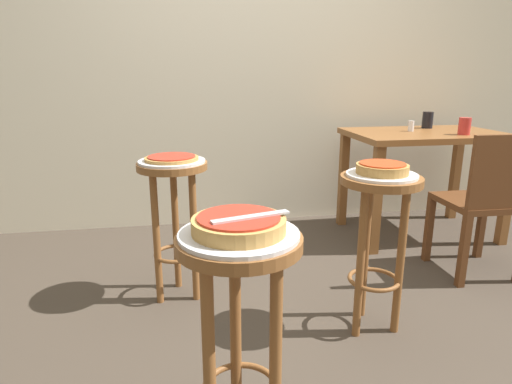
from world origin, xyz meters
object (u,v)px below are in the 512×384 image
object	(u,v)px
serving_plate_leftside	(172,161)
wooden_chair	(486,200)
pizza_middle	(382,168)
cup_near_edge	(465,126)
stool_foreground	(240,304)
serving_plate_middle	(382,175)
stool_leftside	(174,202)
dining_table	(424,149)
pizza_foreground	(239,224)
cup_far_edge	(428,120)
stool_middle	(378,221)
pizza_leftside	(172,158)
condiment_shaker	(411,126)
pizza_server_knife	(251,217)
serving_plate_foreground	(239,234)

from	to	relation	value
serving_plate_leftside	wooden_chair	size ratio (longest dim) A/B	0.39
pizza_middle	cup_near_edge	xyz separation A→B (m)	(1.02, 0.93, 0.05)
pizza_middle	cup_near_edge	size ratio (longest dim) A/B	1.96
stool_foreground	wooden_chair	world-z (taller)	wooden_chair
wooden_chair	serving_plate_middle	bearing A→B (deg)	-154.50
stool_leftside	dining_table	world-z (taller)	dining_table
serving_plate_middle	serving_plate_leftside	distance (m)	1.00
pizza_foreground	cup_far_edge	bearing A→B (deg)	48.72
serving_plate_middle	cup_near_edge	xyz separation A→B (m)	(1.02, 0.93, 0.08)
dining_table	pizza_foreground	bearing A→B (deg)	-132.17
pizza_foreground	dining_table	xyz separation A→B (m)	(1.55, 1.72, -0.12)
stool_middle	cup_near_edge	bearing A→B (deg)	42.27
serving_plate_leftside	wooden_chair	distance (m)	1.76
pizza_foreground	pizza_leftside	distance (m)	1.08
stool_foreground	pizza_foreground	world-z (taller)	pizza_foreground
cup_near_edge	cup_far_edge	distance (m)	0.38
cup_near_edge	pizza_foreground	bearing A→B (deg)	-138.29
dining_table	condiment_shaker	world-z (taller)	condiment_shaker
serving_plate_middle	stool_leftside	xyz separation A→B (m)	(-0.89, 0.46, -0.21)
stool_middle	pizza_server_knife	world-z (taller)	pizza_server_knife
wooden_chair	cup_far_edge	bearing A→B (deg)	81.52
cup_far_edge	wooden_chair	world-z (taller)	cup_far_edge
pizza_middle	dining_table	world-z (taller)	pizza_middle
serving_plate_middle	cup_near_edge	world-z (taller)	cup_near_edge
condiment_shaker	serving_plate_leftside	bearing A→B (deg)	-157.13
dining_table	cup_far_edge	world-z (taller)	cup_far_edge
condiment_shaker	wooden_chair	distance (m)	0.83
serving_plate_leftside	serving_plate_foreground	bearing A→B (deg)	-79.65
cup_far_edge	pizza_foreground	bearing A→B (deg)	-131.28
stool_foreground	pizza_leftside	bearing A→B (deg)	100.35
stool_middle	pizza_server_knife	distance (m)	0.95
pizza_server_knife	pizza_middle	bearing A→B (deg)	27.57
pizza_leftside	stool_leftside	bearing A→B (deg)	0.00
stool_foreground	pizza_leftside	size ratio (longest dim) A/B	2.75
stool_middle	cup_near_edge	size ratio (longest dim) A/B	6.44
cup_near_edge	wooden_chair	size ratio (longest dim) A/B	0.13
stool_middle	dining_table	xyz separation A→B (m)	(0.86, 1.11, 0.11)
serving_plate_middle	cup_near_edge	bearing A→B (deg)	42.27
pizza_middle	pizza_server_knife	bearing A→B (deg)	-136.94
stool_foreground	pizza_server_knife	size ratio (longest dim) A/B	3.31
serving_plate_foreground	cup_far_edge	xyz separation A→B (m)	(1.68, 1.91, 0.09)
stool_middle	serving_plate_middle	world-z (taller)	serving_plate_middle
dining_table	wooden_chair	world-z (taller)	wooden_chair
pizza_middle	cup_far_edge	size ratio (longest dim) A/B	1.82
cup_near_edge	serving_plate_leftside	bearing A→B (deg)	-166.09
serving_plate_leftside	pizza_server_knife	size ratio (longest dim) A/B	1.50
pizza_middle	stool_leftside	bearing A→B (deg)	152.92
pizza_server_knife	pizza_foreground	bearing A→B (deg)	130.83
serving_plate_middle	cup_near_edge	distance (m)	1.39
stool_middle	pizza_middle	distance (m)	0.24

